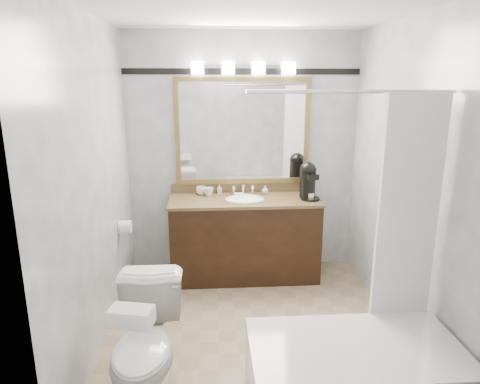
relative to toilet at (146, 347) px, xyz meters
name	(u,v)px	position (x,y,z in m)	size (l,w,h in m)	color
room	(255,184)	(0.77, 0.76, 0.86)	(2.42, 2.62, 2.52)	gray
vanity	(245,236)	(0.77, 1.77, 0.05)	(1.53, 0.58, 0.97)	black
mirror	(243,131)	(0.77, 2.04, 1.11)	(1.40, 0.04, 1.10)	olive
vanity_light_bar	(243,68)	(0.77, 1.98, 1.74)	(1.02, 0.14, 0.12)	silver
accent_stripe	(243,71)	(0.77, 2.05, 1.71)	(2.40, 0.01, 0.06)	black
bathtub	(357,367)	(1.32, -0.14, -0.11)	(1.30, 0.75, 1.96)	white
tp_roll	(125,227)	(-0.37, 1.42, 0.31)	(0.12, 0.12, 0.11)	white
toilet	(146,347)	(0.00, 0.00, 0.00)	(0.43, 0.76, 0.78)	white
tissue_box	(131,316)	(0.00, -0.36, 0.43)	(0.23, 0.12, 0.09)	white
coffee_maker	(308,180)	(1.41, 1.75, 0.65)	(0.20, 0.24, 0.37)	black
cup_left	(201,190)	(0.32, 1.97, 0.50)	(0.11, 0.11, 0.08)	white
cup_right	(209,192)	(0.40, 1.90, 0.51)	(0.09, 0.09, 0.09)	white
soap_bottle_a	(219,189)	(0.52, 1.99, 0.51)	(0.04, 0.04, 0.10)	white
soap_bottle_b	(265,190)	(1.00, 1.95, 0.50)	(0.07, 0.07, 0.09)	white
soap_bar	(238,194)	(0.71, 1.89, 0.48)	(0.09, 0.06, 0.03)	beige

